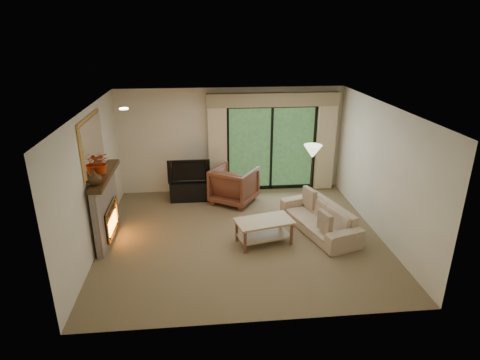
{
  "coord_description": "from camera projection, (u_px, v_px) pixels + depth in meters",
  "views": [
    {
      "loc": [
        -0.73,
        -7.08,
        3.97
      ],
      "look_at": [
        0.0,
        0.3,
        1.1
      ],
      "focal_mm": 30.0,
      "sensor_mm": 36.0,
      "label": 1
    }
  ],
  "objects": [
    {
      "name": "vase",
      "position": [
        94.0,
        177.0,
        6.94
      ],
      "size": [
        0.32,
        0.32,
        0.27
      ],
      "primitive_type": "imported",
      "rotation": [
        0.0,
        0.0,
        0.25
      ],
      "color": "#372310",
      "rests_on": "fireplace"
    },
    {
      "name": "mirror",
      "position": [
        92.0,
        144.0,
        7.3
      ],
      "size": [
        0.07,
        1.45,
        1.02
      ],
      "primitive_type": null,
      "color": "gold",
      "rests_on": "wall_left"
    },
    {
      "name": "curtain_left",
      "position": [
        218.0,
        147.0,
        9.77
      ],
      "size": [
        0.45,
        0.18,
        2.35
      ],
      "primitive_type": "cube",
      "color": "#CEB98F",
      "rests_on": "floor"
    },
    {
      "name": "wall_back",
      "position": [
        231.0,
        141.0,
        9.92
      ],
      "size": [
        5.0,
        0.0,
        5.0
      ],
      "primitive_type": "plane",
      "rotation": [
        1.57,
        0.0,
        0.0
      ],
      "color": "beige",
      "rests_on": "ground"
    },
    {
      "name": "curtain_right",
      "position": [
        325.0,
        144.0,
        10.02
      ],
      "size": [
        0.45,
        0.18,
        2.35
      ],
      "primitive_type": "cube",
      "color": "#CEB98F",
      "rests_on": "floor"
    },
    {
      "name": "pillow_far",
      "position": [
        310.0,
        198.0,
        8.63
      ],
      "size": [
        0.22,
        0.43,
        0.41
      ],
      "primitive_type": "cube",
      "rotation": [
        0.0,
        0.0,
        0.3
      ],
      "color": "brown",
      "rests_on": "sofa"
    },
    {
      "name": "sofa",
      "position": [
        319.0,
        218.0,
        8.18
      ],
      "size": [
        1.31,
        2.11,
        0.57
      ],
      "primitive_type": "imported",
      "rotation": [
        0.0,
        0.0,
        -1.27
      ],
      "color": "tan",
      "rests_on": "floor"
    },
    {
      "name": "wall_right",
      "position": [
        381.0,
        171.0,
        7.85
      ],
      "size": [
        0.0,
        5.0,
        5.0
      ],
      "primitive_type": "plane",
      "rotation": [
        1.57,
        0.0,
        -1.57
      ],
      "color": "beige",
      "rests_on": "ground"
    },
    {
      "name": "wall_left",
      "position": [
        93.0,
        181.0,
        7.34
      ],
      "size": [
        0.0,
        5.0,
        5.0
      ],
      "primitive_type": "plane",
      "rotation": [
        1.57,
        0.0,
        1.57
      ],
      "color": "beige",
      "rests_on": "ground"
    },
    {
      "name": "pillow_near",
      "position": [
        325.0,
        222.0,
        7.58
      ],
      "size": [
        0.21,
        0.39,
        0.38
      ],
      "primitive_type": "cube",
      "rotation": [
        0.0,
        0.0,
        0.3
      ],
      "color": "brown",
      "rests_on": "sofa"
    },
    {
      "name": "sliding_door",
      "position": [
        271.0,
        148.0,
        10.03
      ],
      "size": [
        2.26,
        0.1,
        2.16
      ],
      "primitive_type": null,
      "color": "black",
      "rests_on": "floor"
    },
    {
      "name": "tv",
      "position": [
        189.0,
        170.0,
        9.51
      ],
      "size": [
        1.0,
        0.13,
        0.57
      ],
      "primitive_type": "imported",
      "rotation": [
        0.0,
        0.0,
        -0.0
      ],
      "color": "black",
      "rests_on": "media_console"
    },
    {
      "name": "media_console",
      "position": [
        190.0,
        190.0,
        9.69
      ],
      "size": [
        0.94,
        0.42,
        0.47
      ],
      "primitive_type": "cube",
      "rotation": [
        0.0,
        0.0,
        -0.0
      ],
      "color": "black",
      "rests_on": "floor"
    },
    {
      "name": "armchair",
      "position": [
        234.0,
        185.0,
        9.48
      ],
      "size": [
        1.3,
        1.31,
        0.87
      ],
      "primitive_type": "imported",
      "rotation": [
        0.0,
        0.0,
        2.57
      ],
      "color": "brown",
      "rests_on": "floor"
    },
    {
      "name": "fireplace",
      "position": [
        106.0,
        207.0,
        7.76
      ],
      "size": [
        0.24,
        1.7,
        1.37
      ],
      "primitive_type": null,
      "color": "gray",
      "rests_on": "floor"
    },
    {
      "name": "coffee_table",
      "position": [
        264.0,
        231.0,
        7.75
      ],
      "size": [
        1.18,
        0.82,
        0.48
      ],
      "primitive_type": null,
      "rotation": [
        0.0,
        0.0,
        0.23
      ],
      "color": "tan",
      "rests_on": "floor"
    },
    {
      "name": "ceiling",
      "position": [
        242.0,
        108.0,
        7.13
      ],
      "size": [
        5.5,
        5.5,
        0.0
      ],
      "primitive_type": "plane",
      "rotation": [
        3.14,
        0.0,
        0.0
      ],
      "color": "silver",
      "rests_on": "ground"
    },
    {
      "name": "floor_lamp",
      "position": [
        311.0,
        177.0,
        9.08
      ],
      "size": [
        0.46,
        0.46,
        1.51
      ],
      "primitive_type": null,
      "rotation": [
        0.0,
        0.0,
        0.16
      ],
      "color": "beige",
      "rests_on": "floor"
    },
    {
      "name": "branches",
      "position": [
        101.0,
        163.0,
        7.43
      ],
      "size": [
        0.39,
        0.34,
        0.43
      ],
      "primitive_type": "imported",
      "rotation": [
        0.0,
        0.0,
        0.01
      ],
      "color": "#B7310D",
      "rests_on": "fireplace"
    },
    {
      "name": "cornice",
      "position": [
        273.0,
        100.0,
        9.51
      ],
      "size": [
        3.2,
        0.24,
        0.32
      ],
      "primitive_type": "cube",
      "color": "#98855F",
      "rests_on": "wall_back"
    },
    {
      "name": "wall_front",
      "position": [
        261.0,
        242.0,
        5.27
      ],
      "size": [
        5.0,
        0.0,
        5.0
      ],
      "primitive_type": "plane",
      "rotation": [
        -1.57,
        0.0,
        0.0
      ],
      "color": "beige",
      "rests_on": "ground"
    },
    {
      "name": "floor",
      "position": [
        241.0,
        236.0,
        8.06
      ],
      "size": [
        5.5,
        5.5,
        0.0
      ],
      "primitive_type": "plane",
      "color": "#766446",
      "rests_on": "ground"
    }
  ]
}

